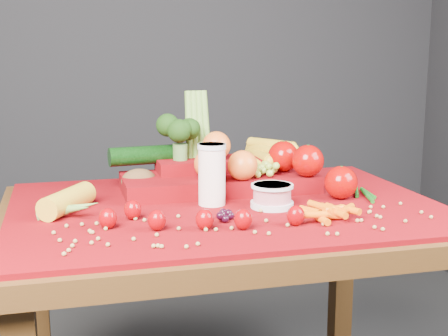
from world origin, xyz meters
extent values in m
cube|color=black|center=(0.00, 1.50, 1.25)|extent=(3.00, 0.02, 2.50)
cube|color=#3D240E|center=(0.00, 0.00, 0.72)|extent=(1.10, 0.80, 0.05)
cube|color=#3D240E|center=(-0.48, 0.33, 0.35)|extent=(0.06, 0.06, 0.70)
cube|color=#3D240E|center=(0.48, 0.33, 0.35)|extent=(0.06, 0.06, 0.70)
cube|color=#680308|center=(0.00, 0.00, 0.76)|extent=(1.05, 0.75, 0.01)
cylinder|color=white|center=(-0.03, 0.01, 0.84)|extent=(0.07, 0.07, 0.15)
cylinder|color=silver|center=(-0.03, 0.01, 0.91)|extent=(0.07, 0.07, 0.01)
cylinder|color=silver|center=(0.10, -0.06, 0.77)|extent=(0.11, 0.11, 0.01)
cylinder|color=#C87981|center=(0.10, -0.06, 0.80)|extent=(0.09, 0.09, 0.04)
cylinder|color=silver|center=(0.10, -0.06, 0.82)|extent=(0.10, 0.10, 0.01)
ellipsoid|color=#9C0008|center=(-0.24, -0.08, 0.78)|extent=(0.04, 0.04, 0.05)
cone|color=#0B4312|center=(-0.24, -0.08, 0.81)|extent=(0.03, 0.03, 0.01)
ellipsoid|color=#9C0008|center=(-0.30, -0.14, 0.78)|extent=(0.04, 0.04, 0.05)
cone|color=#0B4312|center=(-0.30, -0.14, 0.81)|extent=(0.03, 0.03, 0.01)
ellipsoid|color=#9C0008|center=(-0.20, -0.18, 0.78)|extent=(0.04, 0.04, 0.05)
cone|color=#0B4312|center=(-0.20, -0.18, 0.81)|extent=(0.03, 0.03, 0.01)
ellipsoid|color=#9C0008|center=(-0.10, -0.20, 0.78)|extent=(0.04, 0.04, 0.05)
cone|color=#0B4312|center=(-0.10, -0.20, 0.81)|extent=(0.03, 0.03, 0.01)
ellipsoid|color=#9C0008|center=(-0.02, -0.22, 0.78)|extent=(0.04, 0.04, 0.05)
cone|color=#0B4312|center=(-0.02, -0.22, 0.81)|extent=(0.03, 0.03, 0.01)
ellipsoid|color=#9C0008|center=(0.10, -0.22, 0.78)|extent=(0.04, 0.04, 0.05)
cone|color=#0B4312|center=(0.10, -0.22, 0.81)|extent=(0.03, 0.03, 0.01)
cylinder|color=gold|center=(-0.38, 0.02, 0.79)|extent=(0.14, 0.18, 0.06)
ellipsoid|color=#4E2E1B|center=(-0.19, 0.18, 0.79)|extent=(0.10, 0.07, 0.07)
cube|color=#680308|center=(0.02, 0.15, 0.78)|extent=(0.52, 0.22, 0.04)
cube|color=#680308|center=(0.00, 0.20, 0.82)|extent=(0.28, 0.12, 0.03)
sphere|color=#8A0700|center=(0.24, 0.06, 0.85)|extent=(0.09, 0.09, 0.09)
sphere|color=#8A0700|center=(0.30, -0.02, 0.80)|extent=(0.09, 0.09, 0.09)
sphere|color=#8A0700|center=(0.20, 0.14, 0.85)|extent=(0.09, 0.09, 0.09)
sphere|color=#C75C25|center=(-0.02, 0.10, 0.85)|extent=(0.08, 0.08, 0.08)
sphere|color=#C75C25|center=(0.06, 0.06, 0.85)|extent=(0.08, 0.08, 0.08)
sphere|color=#C75C25|center=(0.02, 0.18, 0.88)|extent=(0.08, 0.08, 0.08)
cylinder|color=gold|center=(0.14, 0.22, 0.82)|extent=(0.06, 0.18, 0.04)
cylinder|color=gold|center=(0.16, 0.22, 0.84)|extent=(0.04, 0.17, 0.04)
cylinder|color=gold|center=(0.18, 0.22, 0.85)|extent=(0.07, 0.18, 0.04)
cylinder|color=gold|center=(0.19, 0.22, 0.87)|extent=(0.11, 0.17, 0.04)
cylinder|color=#3F662D|center=(-0.08, 0.20, 0.86)|extent=(0.04, 0.04, 0.04)
cylinder|color=olive|center=(-0.04, 0.24, 0.92)|extent=(0.03, 0.06, 0.22)
cylinder|color=olive|center=(-0.03, 0.24, 0.92)|extent=(0.02, 0.06, 0.22)
cylinder|color=olive|center=(-0.01, 0.24, 0.92)|extent=(0.02, 0.06, 0.22)
cylinder|color=olive|center=(0.00, 0.24, 0.92)|extent=(0.03, 0.06, 0.22)
cylinder|color=black|center=(-0.14, 0.24, 0.85)|extent=(0.26, 0.08, 0.05)
camera|label=1|loc=(-0.38, -1.46, 1.15)|focal=50.00mm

